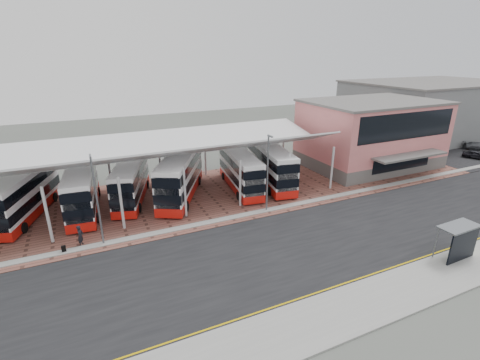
{
  "coord_description": "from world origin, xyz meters",
  "views": [
    {
      "loc": [
        -14.3,
        -22.36,
        15.66
      ],
      "look_at": [
        -0.23,
        8.06,
        3.17
      ],
      "focal_mm": 26.0,
      "sensor_mm": 36.0,
      "label": 1
    }
  ],
  "objects_px": {
    "bus_5": "(271,165)",
    "bus_shelter": "(462,238)",
    "bus_3": "(180,176)",
    "pedestrian": "(80,236)",
    "bus_1": "(82,190)",
    "bus_0": "(23,195)",
    "carpark_car_b": "(478,146)",
    "terminal": "(371,133)",
    "bus_4": "(240,171)",
    "carpark_car_a": "(476,155)",
    "bus_2": "(131,181)"
  },
  "relations": [
    {
      "from": "bus_5",
      "to": "bus_shelter",
      "type": "relative_size",
      "value": 3.37
    },
    {
      "from": "bus_3",
      "to": "pedestrian",
      "type": "distance_m",
      "value": 12.71
    },
    {
      "from": "bus_1",
      "to": "bus_shelter",
      "type": "height_order",
      "value": "bus_1"
    },
    {
      "from": "bus_0",
      "to": "carpark_car_b",
      "type": "height_order",
      "value": "bus_0"
    },
    {
      "from": "terminal",
      "to": "pedestrian",
      "type": "bearing_deg",
      "value": -169.6
    },
    {
      "from": "bus_0",
      "to": "bus_3",
      "type": "distance_m",
      "value": 15.49
    },
    {
      "from": "bus_4",
      "to": "bus_5",
      "type": "relative_size",
      "value": 0.93
    },
    {
      "from": "bus_shelter",
      "to": "terminal",
      "type": "bearing_deg",
      "value": 61.11
    },
    {
      "from": "carpark_car_a",
      "to": "bus_2",
      "type": "bearing_deg",
      "value": 147.19
    },
    {
      "from": "bus_0",
      "to": "carpark_car_b",
      "type": "bearing_deg",
      "value": 16.17
    },
    {
      "from": "bus_3",
      "to": "carpark_car_b",
      "type": "relative_size",
      "value": 2.8
    },
    {
      "from": "bus_0",
      "to": "bus_3",
      "type": "xyz_separation_m",
      "value": [
        15.41,
        -1.56,
        0.16
      ]
    },
    {
      "from": "bus_1",
      "to": "carpark_car_b",
      "type": "distance_m",
      "value": 60.82
    },
    {
      "from": "bus_1",
      "to": "bus_5",
      "type": "relative_size",
      "value": 0.96
    },
    {
      "from": "bus_2",
      "to": "bus_5",
      "type": "distance_m",
      "value": 16.55
    },
    {
      "from": "bus_2",
      "to": "bus_4",
      "type": "xyz_separation_m",
      "value": [
        12.36,
        -1.85,
        0.01
      ]
    },
    {
      "from": "terminal",
      "to": "bus_2",
      "type": "bearing_deg",
      "value": 178.26
    },
    {
      "from": "terminal",
      "to": "bus_shelter",
      "type": "relative_size",
      "value": 5.27
    },
    {
      "from": "bus_4",
      "to": "bus_5",
      "type": "distance_m",
      "value": 4.09
    },
    {
      "from": "pedestrian",
      "to": "bus_3",
      "type": "bearing_deg",
      "value": -35.56
    },
    {
      "from": "bus_5",
      "to": "pedestrian",
      "type": "distance_m",
      "value": 22.83
    },
    {
      "from": "bus_2",
      "to": "pedestrian",
      "type": "relative_size",
      "value": 5.88
    },
    {
      "from": "bus_4",
      "to": "pedestrian",
      "type": "height_order",
      "value": "bus_4"
    },
    {
      "from": "bus_shelter",
      "to": "carpark_car_a",
      "type": "bearing_deg",
      "value": 29.29
    },
    {
      "from": "bus_4",
      "to": "carpark_car_a",
      "type": "bearing_deg",
      "value": 2.06
    },
    {
      "from": "bus_1",
      "to": "bus_5",
      "type": "bearing_deg",
      "value": 1.91
    },
    {
      "from": "pedestrian",
      "to": "terminal",
      "type": "bearing_deg",
      "value": -57.36
    },
    {
      "from": "terminal",
      "to": "bus_3",
      "type": "relative_size",
      "value": 1.55
    },
    {
      "from": "bus_1",
      "to": "carpark_car_a",
      "type": "height_order",
      "value": "bus_1"
    },
    {
      "from": "terminal",
      "to": "bus_shelter",
      "type": "height_order",
      "value": "terminal"
    },
    {
      "from": "bus_2",
      "to": "bus_5",
      "type": "bearing_deg",
      "value": 10.83
    },
    {
      "from": "bus_0",
      "to": "bus_4",
      "type": "bearing_deg",
      "value": 13.63
    },
    {
      "from": "carpark_car_b",
      "to": "bus_1",
      "type": "bearing_deg",
      "value": 128.02
    },
    {
      "from": "bus_3",
      "to": "bus_shelter",
      "type": "xyz_separation_m",
      "value": [
        16.64,
        -21.53,
        -0.65
      ]
    },
    {
      "from": "carpark_car_a",
      "to": "bus_5",
      "type": "bearing_deg",
      "value": 147.17
    },
    {
      "from": "terminal",
      "to": "carpark_car_b",
      "type": "height_order",
      "value": "terminal"
    },
    {
      "from": "bus_0",
      "to": "bus_2",
      "type": "distance_m",
      "value": 10.22
    },
    {
      "from": "bus_4",
      "to": "carpark_car_b",
      "type": "bearing_deg",
      "value": 6.92
    },
    {
      "from": "terminal",
      "to": "bus_1",
      "type": "xyz_separation_m",
      "value": [
        -38.15,
        0.38,
        -2.32
      ]
    },
    {
      "from": "bus_2",
      "to": "terminal",
      "type": "bearing_deg",
      "value": 15.74
    },
    {
      "from": "terminal",
      "to": "bus_1",
      "type": "distance_m",
      "value": 38.23
    },
    {
      "from": "bus_5",
      "to": "pedestrian",
      "type": "relative_size",
      "value": 6.36
    },
    {
      "from": "bus_0",
      "to": "bus_4",
      "type": "xyz_separation_m",
      "value": [
        22.57,
        -2.02,
        -0.1
      ]
    },
    {
      "from": "bus_3",
      "to": "carpark_car_a",
      "type": "distance_m",
      "value": 45.52
    },
    {
      "from": "terminal",
      "to": "bus_1",
      "type": "bearing_deg",
      "value": 179.43
    },
    {
      "from": "terminal",
      "to": "bus_1",
      "type": "height_order",
      "value": "terminal"
    },
    {
      "from": "terminal",
      "to": "carpark_car_b",
      "type": "distance_m",
      "value": 23.02
    },
    {
      "from": "bus_0",
      "to": "bus_3",
      "type": "height_order",
      "value": "bus_3"
    },
    {
      "from": "carpark_car_a",
      "to": "carpark_car_b",
      "type": "relative_size",
      "value": 0.86
    },
    {
      "from": "bus_4",
      "to": "bus_5",
      "type": "xyz_separation_m",
      "value": [
        4.08,
        -0.07,
        0.16
      ]
    }
  ]
}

